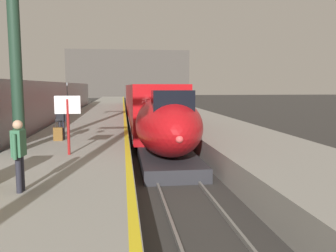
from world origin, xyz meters
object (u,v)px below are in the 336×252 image
highspeed_train_main (145,104)px  regional_train_adjacent (50,102)px  rolling_suitcase (58,134)px  departure_info_board (68,113)px  passenger_near_edge (61,118)px  passenger_mid_platform (19,150)px  station_column_mid (13,7)px

highspeed_train_main → regional_train_adjacent: bearing=174.8°
regional_train_adjacent → rolling_suitcase: regional_train_adjacent is taller
departure_info_board → highspeed_train_main: bearing=77.4°
passenger_near_edge → passenger_mid_platform: bearing=-87.0°
passenger_near_edge → rolling_suitcase: bearing=-106.1°
highspeed_train_main → departure_info_board: bearing=-102.6°
departure_info_board → passenger_mid_platform: bearing=-96.0°
station_column_mid → departure_info_board: bearing=-30.4°
highspeed_train_main → station_column_mid: (-5.90, -16.11, 4.48)m
highspeed_train_main → passenger_near_edge: (-4.75, -13.60, 0.11)m
highspeed_train_main → rolling_suitcase: highspeed_train_main is taller
rolling_suitcase → departure_info_board: size_ratio=0.46×
regional_train_adjacent → passenger_near_edge: regional_train_adjacent is taller
regional_train_adjacent → station_column_mid: 17.52m
highspeed_train_main → regional_train_adjacent: size_ratio=1.03×
highspeed_train_main → passenger_mid_platform: (-4.33, -21.65, 0.11)m
highspeed_train_main → station_column_mid: bearing=-110.1°
passenger_near_edge → departure_info_board: size_ratio=0.80×
regional_train_adjacent → passenger_mid_platform: regional_train_adjacent is taller
passenger_mid_platform → departure_info_board: departure_info_board is taller
highspeed_train_main → passenger_near_edge: size_ratio=22.25×
passenger_near_edge → passenger_mid_platform: 8.06m
passenger_mid_platform → departure_info_board: 4.40m
passenger_near_edge → rolling_suitcase: passenger_near_edge is taller
passenger_near_edge → station_column_mid: bearing=-114.6°
highspeed_train_main → passenger_near_edge: bearing=-109.2°
highspeed_train_main → regional_train_adjacent: regional_train_adjacent is taller
station_column_mid → departure_info_board: size_ratio=4.18×
passenger_near_edge → highspeed_train_main: bearing=70.8°
passenger_near_edge → passenger_mid_platform: (0.42, -8.05, 0.00)m
highspeed_train_main → departure_info_board: highspeed_train_main is taller
station_column_mid → rolling_suitcase: (1.05, 2.16, -5.05)m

